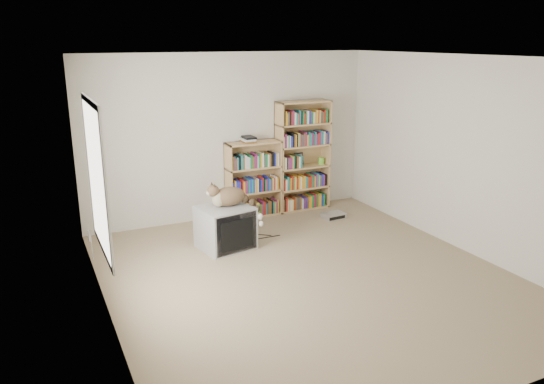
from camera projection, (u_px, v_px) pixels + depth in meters
name	position (u px, v px, depth m)	size (l,w,h in m)	color
floor	(309.00, 277.00, 6.20)	(4.50, 5.00, 0.01)	gray
wall_back	(230.00, 137.00, 8.02)	(4.50, 0.02, 2.50)	beige
wall_front	(488.00, 254.00, 3.68)	(4.50, 0.02, 2.50)	beige
wall_left	(100.00, 199.00, 4.93)	(0.02, 5.00, 2.50)	beige
wall_right	(465.00, 155.00, 6.77)	(0.02, 5.00, 2.50)	beige
ceiling	(314.00, 57.00, 5.50)	(4.50, 5.00, 0.02)	white
window	(97.00, 178.00, 5.06)	(0.02, 1.22, 1.52)	white
crt_tv	(225.00, 227.00, 7.01)	(0.74, 0.69, 0.57)	#A6A6A9
cat	(233.00, 199.00, 6.96)	(0.68, 0.49, 0.55)	#332315
bookcase_tall	(302.00, 158.00, 8.49)	(0.88, 0.30, 1.75)	tan
bookcase_short	(253.00, 182.00, 8.22)	(0.85, 0.30, 1.18)	tan
book_stack	(249.00, 139.00, 7.99)	(0.21, 0.28, 0.09)	#A52116
green_mug	(321.00, 161.00, 8.63)	(0.10, 0.10, 0.11)	#70CB3A
framed_print	(299.00, 159.00, 8.56)	(0.15, 0.01, 0.20)	black
dvd_player	(334.00, 216.00, 8.23)	(0.34, 0.24, 0.08)	#B9B9BE
wall_outlet	(89.00, 236.00, 6.61)	(0.01, 0.08, 0.13)	silver
floor_cables	(260.00, 237.00, 7.43)	(1.20, 0.70, 0.01)	black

